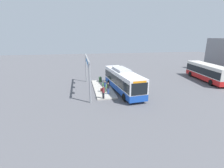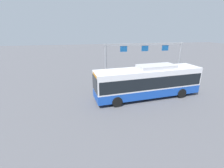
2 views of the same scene
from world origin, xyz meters
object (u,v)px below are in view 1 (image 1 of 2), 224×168
at_px(person_waiting_mid, 105,86).
at_px(person_waiting_near, 108,88).
at_px(bus_main, 123,80).
at_px(person_boarding, 103,92).
at_px(trash_bin, 100,79).
at_px(bus_background_left, 207,71).

bearing_deg(person_waiting_mid, person_waiting_near, -63.15).
relative_size(bus_main, person_boarding, 6.83).
xyz_separation_m(bus_main, person_waiting_mid, (0.34, -2.83, -0.76)).
bearing_deg(bus_main, trash_bin, -159.97).
bearing_deg(person_waiting_near, person_boarding, -119.97).
relative_size(person_waiting_near, trash_bin, 1.86).
bearing_deg(bus_background_left, person_waiting_near, 110.06).
relative_size(bus_background_left, trash_bin, 12.22).
height_order(person_waiting_near, trash_bin, person_waiting_near).
height_order(bus_background_left, trash_bin, bus_background_left).
bearing_deg(trash_bin, person_boarding, -4.69).
bearing_deg(person_waiting_near, bus_main, 26.44).
bearing_deg(bus_main, person_waiting_near, -69.27).
relative_size(bus_background_left, person_boarding, 6.59).
xyz_separation_m(bus_background_left, trash_bin, (-2.50, -19.99, -1.17)).
bearing_deg(person_boarding, trash_bin, 117.25).
bearing_deg(trash_bin, bus_background_left, 82.86).
height_order(person_waiting_mid, trash_bin, person_waiting_mid).
height_order(person_boarding, person_waiting_near, same).
xyz_separation_m(person_waiting_near, person_waiting_mid, (-0.91, -0.33, 0.00)).
distance_m(person_waiting_near, person_waiting_mid, 0.97).
distance_m(bus_background_left, person_waiting_near, 20.24).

